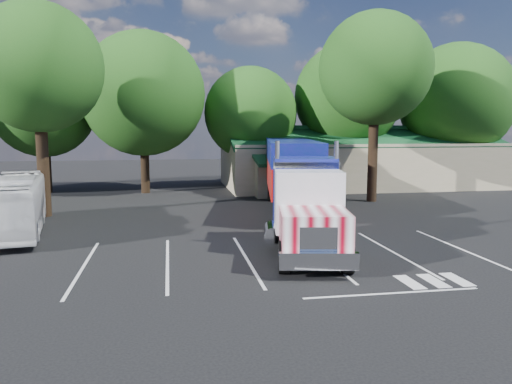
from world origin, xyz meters
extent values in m
plane|color=black|center=(0.00, 0.00, 0.00)|extent=(120.00, 120.00, 0.00)
cube|color=#BCA88B|center=(14.00, 18.00, 2.00)|extent=(24.00, 11.00, 4.00)
cube|color=#144626|center=(14.00, 15.60, 4.50)|extent=(24.20, 6.25, 2.10)
cube|color=#144626|center=(14.00, 20.40, 4.50)|extent=(24.20, 6.25, 2.10)
cube|color=#BCA88B|center=(6.00, 12.30, 1.40)|extent=(5.00, 2.50, 2.80)
cube|color=#144626|center=(6.00, 11.00, 2.90)|extent=(5.40, 3.19, 0.80)
cylinder|color=black|center=(-13.00, 17.80, 2.00)|extent=(0.70, 0.70, 4.00)
sphere|color=#184B15|center=(-13.00, 17.80, 7.15)|extent=(8.40, 8.40, 8.40)
cylinder|color=black|center=(-5.00, 16.20, 2.15)|extent=(0.70, 0.70, 4.30)
sphere|color=#184B15|center=(-5.00, 16.20, 8.05)|extent=(10.00, 10.00, 10.00)
cylinder|color=black|center=(4.00, 17.50, 1.80)|extent=(0.70, 0.70, 3.60)
sphere|color=#184B15|center=(4.00, 17.50, 6.60)|extent=(8.00, 8.00, 8.00)
cylinder|color=black|center=(13.00, 18.00, 2.25)|extent=(0.70, 0.70, 4.50)
sphere|color=#184B15|center=(13.00, 18.00, 8.10)|extent=(9.60, 9.60, 9.60)
cylinder|color=black|center=(23.00, 16.80, 1.95)|extent=(0.70, 0.70, 3.90)
sphere|color=#184B15|center=(23.00, 16.80, 7.80)|extent=(10.40, 10.40, 10.40)
cylinder|color=black|center=(-10.50, 6.00, 3.00)|extent=(0.70, 0.70, 6.00)
sphere|color=#184B15|center=(-10.50, 6.00, 8.85)|extent=(7.60, 7.60, 7.60)
cylinder|color=black|center=(11.50, 8.50, 3.25)|extent=(0.70, 0.70, 6.50)
sphere|color=#184B15|center=(11.50, 8.50, 9.50)|extent=(8.00, 8.00, 8.00)
cube|color=black|center=(2.74, -5.24, 0.83)|extent=(2.45, 7.84, 0.28)
cube|color=white|center=(2.02, -9.33, 0.72)|extent=(2.78, 0.76, 0.61)
cube|color=white|center=(2.06, -9.12, 1.39)|extent=(1.33, 0.36, 1.00)
cube|color=white|center=(2.28, -7.86, 1.61)|extent=(2.98, 3.07, 1.28)
cube|color=silver|center=(2.67, -5.67, 2.27)|extent=(3.04, 2.23, 2.55)
cube|color=black|center=(2.54, -6.38, 2.83)|extent=(2.53, 0.53, 1.11)
cube|color=white|center=(2.83, -4.74, 3.72)|extent=(2.86, 0.61, 0.28)
cube|color=navy|center=(3.01, -3.71, 2.50)|extent=(3.12, 2.67, 3.00)
cylinder|color=white|center=(1.58, -4.47, 2.89)|extent=(0.23, 0.23, 3.77)
cylinder|color=white|center=(4.10, -4.91, 2.89)|extent=(0.23, 0.23, 3.77)
cylinder|color=white|center=(1.29, -4.87, 0.83)|extent=(1.03, 1.88, 0.73)
cylinder|color=white|center=(4.24, -5.39, 0.83)|extent=(1.03, 1.88, 0.73)
cube|color=silver|center=(4.70, 5.80, 2.39)|extent=(5.32, 14.49, 1.66)
cube|color=#091D55|center=(4.70, 5.80, 3.88)|extent=(5.32, 14.49, 1.33)
cube|color=black|center=(5.51, 10.39, 0.94)|extent=(1.99, 4.06, 0.39)
cube|color=black|center=(2.89, 0.03, 0.78)|extent=(0.15, 0.15, 1.55)
cube|color=black|center=(4.42, -0.24, 0.78)|extent=(0.15, 0.15, 1.55)
cube|color=white|center=(5.95, 12.90, 0.50)|extent=(2.65, 0.60, 0.13)
cylinder|color=black|center=(1.04, -8.20, 0.61)|extent=(0.60, 1.27, 1.22)
cylinder|color=black|center=(3.33, -8.61, 0.61)|extent=(0.60, 1.27, 1.22)
cylinder|color=black|center=(1.92, -3.18, 0.61)|extent=(0.60, 1.27, 1.22)
cylinder|color=black|center=(4.22, -3.58, 0.61)|extent=(0.60, 1.27, 1.22)
cylinder|color=black|center=(2.14, -1.97, 0.61)|extent=(0.60, 1.27, 1.22)
cylinder|color=black|center=(4.43, -2.38, 0.61)|extent=(0.60, 1.27, 1.22)
cylinder|color=black|center=(4.21, 9.72, 0.61)|extent=(0.60, 1.27, 1.22)
cylinder|color=black|center=(6.50, 9.31, 0.61)|extent=(0.60, 1.27, 1.22)
cylinder|color=black|center=(4.44, 11.03, 0.61)|extent=(0.60, 1.27, 1.22)
cylinder|color=black|center=(6.73, 10.62, 0.61)|extent=(0.60, 1.27, 1.22)
imported|color=black|center=(4.50, 0.00, 0.87)|extent=(0.48, 0.68, 1.74)
imported|color=black|center=(4.64, 6.73, 0.47)|extent=(1.53, 1.82, 0.94)
imported|color=silver|center=(-10.86, 1.36, 1.46)|extent=(4.29, 10.72, 2.91)
imported|color=#9D9EA4|center=(8.63, 14.00, 0.79)|extent=(4.88, 1.99, 1.57)
camera|label=1|loc=(-3.05, -25.61, 5.33)|focal=35.00mm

